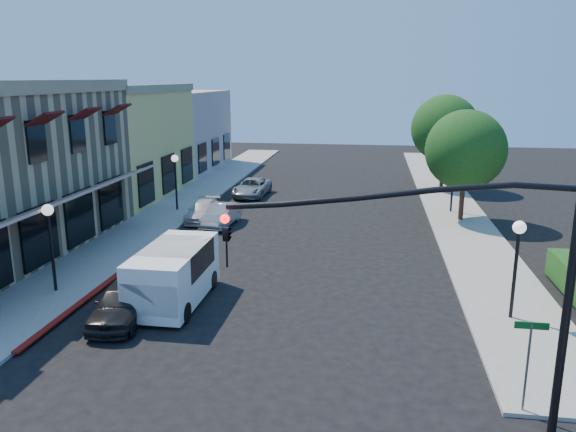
# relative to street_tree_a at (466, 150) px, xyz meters

# --- Properties ---
(sidewalk_left) EXTENTS (3.50, 50.00, 0.12)m
(sidewalk_left) POSITION_rel_street_tree_a_xyz_m (-17.55, 5.00, -4.13)
(sidewalk_left) COLOR gray
(sidewalk_left) RESTS_ON ground
(sidewalk_right) EXTENTS (3.50, 50.00, 0.12)m
(sidewalk_right) POSITION_rel_street_tree_a_xyz_m (-0.05, 5.00, -4.13)
(sidewalk_right) COLOR gray
(sidewalk_right) RESTS_ON ground
(curb_red_strip) EXTENTS (0.25, 10.00, 0.06)m
(curb_red_strip) POSITION_rel_street_tree_a_xyz_m (-15.70, -14.00, -4.19)
(curb_red_strip) COLOR maroon
(curb_red_strip) RESTS_ON ground
(yellow_stucco_building) EXTENTS (10.00, 12.00, 7.60)m
(yellow_stucco_building) POSITION_rel_street_tree_a_xyz_m (-24.30, 4.00, -0.39)
(yellow_stucco_building) COLOR #DFC764
(yellow_stucco_building) RESTS_ON ground
(pink_stucco_building) EXTENTS (10.00, 12.00, 7.00)m
(pink_stucco_building) POSITION_rel_street_tree_a_xyz_m (-24.30, 16.00, -0.69)
(pink_stucco_building) COLOR tan
(pink_stucco_building) RESTS_ON ground
(street_tree_a) EXTENTS (4.56, 4.56, 6.48)m
(street_tree_a) POSITION_rel_street_tree_a_xyz_m (0.00, 0.00, 0.00)
(street_tree_a) COLOR black
(street_tree_a) RESTS_ON ground
(street_tree_b) EXTENTS (4.94, 4.94, 7.02)m
(street_tree_b) POSITION_rel_street_tree_a_xyz_m (0.00, 10.00, 0.35)
(street_tree_b) COLOR black
(street_tree_b) RESTS_ON ground
(signal_mast_arm) EXTENTS (8.01, 0.39, 6.00)m
(signal_mast_arm) POSITION_rel_street_tree_a_xyz_m (-2.94, -20.50, -0.11)
(signal_mast_arm) COLOR black
(signal_mast_arm) RESTS_ON ground
(street_name_sign) EXTENTS (0.80, 0.06, 2.50)m
(street_name_sign) POSITION_rel_street_tree_a_xyz_m (-1.30, -19.80, -2.50)
(street_name_sign) COLOR #595B5E
(street_name_sign) RESTS_ON ground
(lamppost_left_near) EXTENTS (0.44, 0.44, 3.57)m
(lamppost_left_near) POSITION_rel_street_tree_a_xyz_m (-17.30, -14.00, -1.46)
(lamppost_left_near) COLOR black
(lamppost_left_near) RESTS_ON ground
(lamppost_left_far) EXTENTS (0.44, 0.44, 3.57)m
(lamppost_left_far) POSITION_rel_street_tree_a_xyz_m (-17.30, 0.00, -1.46)
(lamppost_left_far) COLOR black
(lamppost_left_far) RESTS_ON ground
(lamppost_right_near) EXTENTS (0.44, 0.44, 3.57)m
(lamppost_right_near) POSITION_rel_street_tree_a_xyz_m (-0.30, -14.00, -1.46)
(lamppost_right_near) COLOR black
(lamppost_right_near) RESTS_ON ground
(lamppost_right_far) EXTENTS (0.44, 0.44, 3.57)m
(lamppost_right_far) POSITION_rel_street_tree_a_xyz_m (-0.30, 2.00, -1.46)
(lamppost_right_far) COLOR black
(lamppost_right_far) RESTS_ON ground
(white_van) EXTENTS (2.16, 4.83, 2.14)m
(white_van) POSITION_rel_street_tree_a_xyz_m (-12.36, -14.27, -2.96)
(white_van) COLOR white
(white_van) RESTS_ON ground
(parked_car_a) EXTENTS (2.02, 4.07, 1.33)m
(parked_car_a) POSITION_rel_street_tree_a_xyz_m (-13.60, -16.00, -3.53)
(parked_car_a) COLOR black
(parked_car_a) RESTS_ON ground
(parked_car_b) EXTENTS (1.61, 3.84, 1.23)m
(parked_car_b) POSITION_rel_street_tree_a_xyz_m (-13.60, -3.00, -3.58)
(parked_car_b) COLOR #A0A3A5
(parked_car_b) RESTS_ON ground
(parked_car_c) EXTENTS (1.78, 3.93, 1.12)m
(parked_car_c) POSITION_rel_street_tree_a_xyz_m (-15.00, -2.00, -3.64)
(parked_car_c) COLOR silver
(parked_car_c) RESTS_ON ground
(parked_car_d) EXTENTS (2.29, 4.55, 1.24)m
(parked_car_d) POSITION_rel_street_tree_a_xyz_m (-13.60, 5.31, -3.58)
(parked_car_d) COLOR #929496
(parked_car_d) RESTS_ON ground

